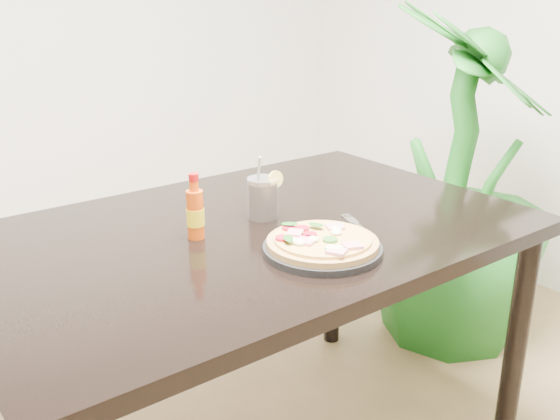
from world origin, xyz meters
TOP-DOWN VIEW (x-y plane):
  - dining_table at (0.25, 0.48)m, footprint 1.40×0.90m
  - plate at (0.29, 0.25)m, footprint 0.27×0.27m
  - pizza at (0.29, 0.25)m, footprint 0.26×0.26m
  - hot_sauce_bottle at (0.11, 0.50)m, footprint 0.05×0.05m
  - cola_cup at (0.32, 0.52)m, footprint 0.09×0.08m
  - fork at (0.47, 0.32)m, footprint 0.08×0.18m
  - houseplant at (1.32, 0.64)m, footprint 1.01×1.01m
  - plant_pot at (1.32, 0.64)m, footprint 0.28×0.28m

SIDE VIEW (x-z plane):
  - plant_pot at x=1.32m, z-range 0.00..0.22m
  - houseplant at x=1.32m, z-range 0.00..1.28m
  - dining_table at x=0.25m, z-range 0.29..1.04m
  - fork at x=0.47m, z-range 0.75..0.76m
  - plate at x=0.29m, z-range 0.75..0.77m
  - pizza at x=0.29m, z-range 0.76..0.79m
  - cola_cup at x=0.32m, z-range 0.71..0.89m
  - hot_sauce_bottle at x=0.11m, z-range 0.73..0.89m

